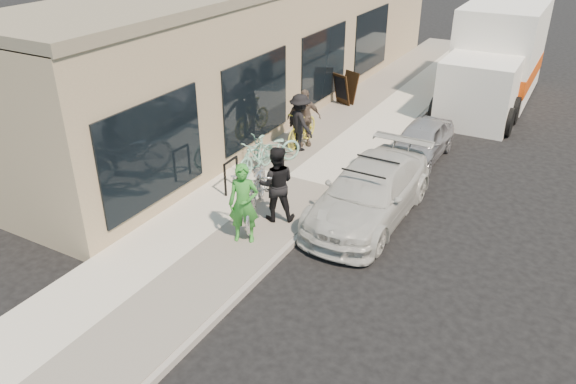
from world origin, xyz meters
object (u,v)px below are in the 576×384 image
at_px(bike_rack, 231,172).
at_px(sedan_white, 370,192).
at_px(sedan_silver, 421,141).
at_px(woman_rider, 244,204).
at_px(tandem_bike, 257,189).
at_px(man_standing, 276,184).
at_px(cruiser_bike_a, 256,156).
at_px(cruiser_bike_c, 302,127).
at_px(cruiser_bike_b, 272,149).
at_px(bystander_a, 300,122).
at_px(bystander_b, 304,118).
at_px(moving_truck, 496,60).
at_px(sandwich_board, 345,88).

distance_m(bike_rack, sedan_white, 3.24).
relative_size(sedan_silver, woman_rider, 1.82).
distance_m(tandem_bike, man_standing, 0.49).
height_order(woman_rider, cruiser_bike_a, woman_rider).
bearing_deg(cruiser_bike_c, cruiser_bike_b, -92.81).
height_order(sedan_silver, tandem_bike, tandem_bike).
bearing_deg(sedan_white, bike_rack, -167.23).
distance_m(sedan_silver, bystander_a, 3.26).
height_order(sedan_white, bystander_b, bystander_b).
relative_size(sedan_white, cruiser_bike_c, 2.51).
height_order(bike_rack, cruiser_bike_c, cruiser_bike_c).
bearing_deg(sedan_silver, man_standing, -107.35).
relative_size(moving_truck, bystander_b, 4.13).
bearing_deg(man_standing, sedan_silver, -138.00).
xyz_separation_m(moving_truck, bystander_a, (-3.55, -7.32, -0.49)).
bearing_deg(man_standing, bike_rack, -50.31).
height_order(sandwich_board, woman_rider, woman_rider).
xyz_separation_m(sedan_silver, cruiser_bike_c, (-3.07, -0.98, 0.15)).
bearing_deg(man_standing, bystander_a, -98.96).
bearing_deg(bystander_a, cruiser_bike_a, 110.01).
relative_size(bike_rack, sedan_silver, 0.27).
bearing_deg(tandem_bike, man_standing, -15.90).
xyz_separation_m(tandem_bike, bystander_b, (-0.97, 3.96, 0.17)).
bearing_deg(cruiser_bike_a, man_standing, -45.06).
bearing_deg(tandem_bike, cruiser_bike_b, 89.66).
bearing_deg(moving_truck, sedan_white, -94.53).
xyz_separation_m(cruiser_bike_c, bystander_a, (0.12, -0.34, 0.27)).
bearing_deg(cruiser_bike_c, sedan_silver, 15.72).
xyz_separation_m(sandwich_board, tandem_bike, (1.44, -7.77, 0.09)).
bearing_deg(cruiser_bike_a, cruiser_bike_b, 83.38).
bearing_deg(sedan_white, cruiser_bike_c, 140.07).
xyz_separation_m(moving_truck, bystander_b, (-3.62, -6.97, -0.48)).
distance_m(sandwich_board, sedan_white, 7.32).
distance_m(bike_rack, tandem_bike, 1.29).
bearing_deg(man_standing, moving_truck, -131.20).
bearing_deg(cruiser_bike_b, bike_rack, -63.38).
relative_size(tandem_bike, cruiser_bike_b, 1.43).
relative_size(cruiser_bike_a, cruiser_bike_c, 0.90).
xyz_separation_m(tandem_bike, bystander_a, (-0.90, 3.61, 0.16)).
height_order(sedan_silver, bystander_a, bystander_a).
bearing_deg(woman_rider, sedan_silver, 49.88).
distance_m(moving_truck, cruiser_bike_c, 7.92).
bearing_deg(sedan_white, bystander_a, 142.88).
bearing_deg(woman_rider, cruiser_bike_c, 81.44).
height_order(bike_rack, sedan_silver, sedan_silver).
height_order(sedan_white, man_standing, man_standing).
relative_size(cruiser_bike_a, bystander_a, 0.97).
bearing_deg(bike_rack, woman_rider, -48.56).
distance_m(cruiser_bike_a, cruiser_bike_c, 2.17).
bearing_deg(moving_truck, cruiser_bike_a, -113.48).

